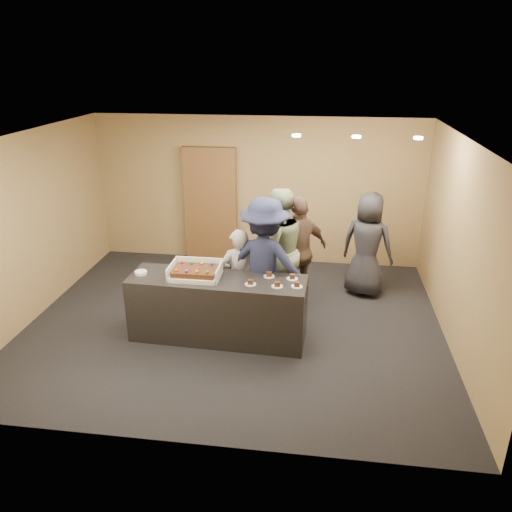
{
  "coord_description": "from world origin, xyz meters",
  "views": [
    {
      "loc": [
        1.18,
        -6.37,
        3.7
      ],
      "look_at": [
        0.32,
        0.0,
        1.08
      ],
      "focal_mm": 35.0,
      "sensor_mm": 36.0,
      "label": 1
    }
  ],
  "objects_px": {
    "person_dark_suit": "(367,245)",
    "storage_cabinet": "(211,205)",
    "person_navy_man": "(265,264)",
    "person_sage_man": "(277,251)",
    "person_server_grey": "(239,277)",
    "serving_counter": "(218,308)",
    "plate_stack": "(141,273)",
    "sheet_cake": "(195,271)",
    "person_brown_extra": "(299,252)",
    "cake_box": "(196,273)"
  },
  "relations": [
    {
      "from": "person_dark_suit",
      "to": "storage_cabinet",
      "type": "bearing_deg",
      "value": -0.71
    },
    {
      "from": "person_navy_man",
      "to": "person_sage_man",
      "type": "bearing_deg",
      "value": -94.07
    },
    {
      "from": "person_sage_man",
      "to": "person_server_grey",
      "type": "bearing_deg",
      "value": 18.84
    },
    {
      "from": "serving_counter",
      "to": "person_dark_suit",
      "type": "height_order",
      "value": "person_dark_suit"
    },
    {
      "from": "plate_stack",
      "to": "person_sage_man",
      "type": "xyz_separation_m",
      "value": [
        1.78,
        0.97,
        0.04
      ]
    },
    {
      "from": "sheet_cake",
      "to": "person_sage_man",
      "type": "height_order",
      "value": "person_sage_man"
    },
    {
      "from": "person_navy_man",
      "to": "person_brown_extra",
      "type": "relative_size",
      "value": 1.09
    },
    {
      "from": "serving_counter",
      "to": "person_server_grey",
      "type": "distance_m",
      "value": 0.57
    },
    {
      "from": "storage_cabinet",
      "to": "person_server_grey",
      "type": "distance_m",
      "value": 2.58
    },
    {
      "from": "cake_box",
      "to": "person_navy_man",
      "type": "distance_m",
      "value": 0.99
    },
    {
      "from": "plate_stack",
      "to": "storage_cabinet",
      "type": "bearing_deg",
      "value": 82.96
    },
    {
      "from": "cake_box",
      "to": "person_brown_extra",
      "type": "bearing_deg",
      "value": 41.46
    },
    {
      "from": "cake_box",
      "to": "sheet_cake",
      "type": "xyz_separation_m",
      "value": [
        -0.0,
        -0.02,
        0.05
      ]
    },
    {
      "from": "sheet_cake",
      "to": "person_navy_man",
      "type": "relative_size",
      "value": 0.3
    },
    {
      "from": "person_navy_man",
      "to": "storage_cabinet",
      "type": "bearing_deg",
      "value": -51.95
    },
    {
      "from": "person_server_grey",
      "to": "person_dark_suit",
      "type": "height_order",
      "value": "person_dark_suit"
    },
    {
      "from": "cake_box",
      "to": "person_server_grey",
      "type": "bearing_deg",
      "value": 39.74
    },
    {
      "from": "sheet_cake",
      "to": "cake_box",
      "type": "bearing_deg",
      "value": 89.09
    },
    {
      "from": "person_sage_man",
      "to": "person_navy_man",
      "type": "xyz_separation_m",
      "value": [
        -0.12,
        -0.52,
        -0.0
      ]
    },
    {
      "from": "storage_cabinet",
      "to": "plate_stack",
      "type": "distance_m",
      "value": 2.85
    },
    {
      "from": "person_brown_extra",
      "to": "person_sage_man",
      "type": "bearing_deg",
      "value": -4.76
    },
    {
      "from": "person_server_grey",
      "to": "person_navy_man",
      "type": "xyz_separation_m",
      "value": [
        0.38,
        0.0,
        0.23
      ]
    },
    {
      "from": "storage_cabinet",
      "to": "person_dark_suit",
      "type": "height_order",
      "value": "storage_cabinet"
    },
    {
      "from": "storage_cabinet",
      "to": "sheet_cake",
      "type": "height_order",
      "value": "storage_cabinet"
    },
    {
      "from": "person_brown_extra",
      "to": "person_dark_suit",
      "type": "height_order",
      "value": "person_brown_extra"
    },
    {
      "from": "plate_stack",
      "to": "sheet_cake",
      "type": "bearing_deg",
      "value": -0.58
    },
    {
      "from": "person_brown_extra",
      "to": "plate_stack",
      "type": "bearing_deg",
      "value": -10.15
    },
    {
      "from": "person_navy_man",
      "to": "person_brown_extra",
      "type": "bearing_deg",
      "value": -111.41
    },
    {
      "from": "person_server_grey",
      "to": "person_sage_man",
      "type": "bearing_deg",
      "value": -156.6
    },
    {
      "from": "cake_box",
      "to": "person_navy_man",
      "type": "xyz_separation_m",
      "value": [
        0.89,
        0.43,
        0.01
      ]
    },
    {
      "from": "cake_box",
      "to": "person_dark_suit",
      "type": "relative_size",
      "value": 0.39
    },
    {
      "from": "serving_counter",
      "to": "plate_stack",
      "type": "distance_m",
      "value": 1.16
    },
    {
      "from": "person_sage_man",
      "to": "person_dark_suit",
      "type": "bearing_deg",
      "value": 179.72
    },
    {
      "from": "person_server_grey",
      "to": "person_dark_suit",
      "type": "relative_size",
      "value": 0.85
    },
    {
      "from": "sheet_cake",
      "to": "person_server_grey",
      "type": "relative_size",
      "value": 0.4
    },
    {
      "from": "storage_cabinet",
      "to": "cake_box",
      "type": "bearing_deg",
      "value": -81.53
    },
    {
      "from": "plate_stack",
      "to": "person_dark_suit",
      "type": "height_order",
      "value": "person_dark_suit"
    },
    {
      "from": "storage_cabinet",
      "to": "person_sage_man",
      "type": "xyz_separation_m",
      "value": [
        1.43,
        -1.85,
        -0.12
      ]
    },
    {
      "from": "person_sage_man",
      "to": "serving_counter",
      "type": "bearing_deg",
      "value": 26.16
    },
    {
      "from": "person_server_grey",
      "to": "person_navy_man",
      "type": "height_order",
      "value": "person_navy_man"
    },
    {
      "from": "sheet_cake",
      "to": "plate_stack",
      "type": "bearing_deg",
      "value": 179.42
    },
    {
      "from": "serving_counter",
      "to": "person_dark_suit",
      "type": "xyz_separation_m",
      "value": [
        2.1,
        1.69,
        0.41
      ]
    },
    {
      "from": "storage_cabinet",
      "to": "person_navy_man",
      "type": "distance_m",
      "value": 2.71
    },
    {
      "from": "person_navy_man",
      "to": "person_brown_extra",
      "type": "height_order",
      "value": "person_navy_man"
    },
    {
      "from": "serving_counter",
      "to": "plate_stack",
      "type": "bearing_deg",
      "value": -178.1
    },
    {
      "from": "serving_counter",
      "to": "sheet_cake",
      "type": "xyz_separation_m",
      "value": [
        -0.3,
        -0.0,
        0.55
      ]
    },
    {
      "from": "person_sage_man",
      "to": "person_brown_extra",
      "type": "relative_size",
      "value": 1.1
    },
    {
      "from": "storage_cabinet",
      "to": "cake_box",
      "type": "xyz_separation_m",
      "value": [
        0.42,
        -2.8,
        -0.13
      ]
    },
    {
      "from": "serving_counter",
      "to": "plate_stack",
      "type": "height_order",
      "value": "plate_stack"
    },
    {
      "from": "storage_cabinet",
      "to": "person_sage_man",
      "type": "distance_m",
      "value": 2.34
    }
  ]
}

